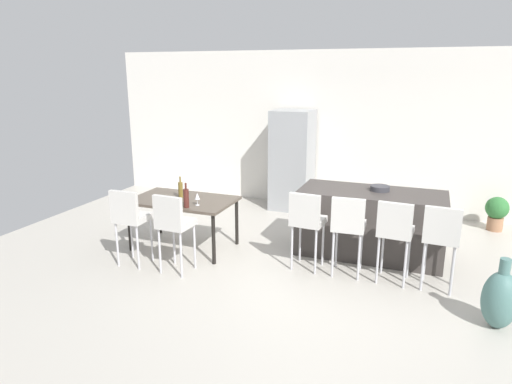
% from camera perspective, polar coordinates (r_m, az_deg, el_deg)
% --- Properties ---
extents(ground_plane, '(10.00, 10.00, 0.00)m').
position_cam_1_polar(ground_plane, '(6.03, 7.90, -9.90)').
color(ground_plane, '#ADA89E').
extents(back_wall, '(10.00, 0.12, 2.90)m').
position_cam_1_polar(back_wall, '(8.54, 13.06, 7.40)').
color(back_wall, silver).
rests_on(back_wall, ground_plane).
extents(kitchen_island, '(1.97, 0.87, 0.92)m').
position_cam_1_polar(kitchen_island, '(6.56, 14.16, -3.82)').
color(kitchen_island, '#383330').
rests_on(kitchen_island, ground_plane).
extents(bar_chair_left, '(0.42, 0.42, 1.05)m').
position_cam_1_polar(bar_chair_left, '(5.84, 6.43, -3.34)').
color(bar_chair_left, beige).
rests_on(bar_chair_left, ground_plane).
extents(bar_chair_middle, '(0.42, 0.42, 1.05)m').
position_cam_1_polar(bar_chair_middle, '(5.73, 11.54, -3.89)').
color(bar_chair_middle, beige).
rests_on(bar_chair_middle, ground_plane).
extents(bar_chair_right, '(0.43, 0.43, 1.05)m').
position_cam_1_polar(bar_chair_right, '(5.68, 17.10, -4.45)').
color(bar_chair_right, beige).
rests_on(bar_chair_right, ground_plane).
extents(bar_chair_far, '(0.42, 0.42, 1.05)m').
position_cam_1_polar(bar_chair_far, '(5.68, 22.30, -4.94)').
color(bar_chair_far, beige).
rests_on(bar_chair_far, ground_plane).
extents(dining_table, '(1.46, 0.90, 0.74)m').
position_cam_1_polar(dining_table, '(6.62, -9.15, -1.40)').
color(dining_table, '#4C4238').
rests_on(dining_table, ground_plane).
extents(dining_chair_near, '(0.41, 0.41, 1.05)m').
position_cam_1_polar(dining_chair_near, '(6.15, -15.60, -2.85)').
color(dining_chair_near, beige).
rests_on(dining_chair_near, ground_plane).
extents(dining_chair_far, '(0.42, 0.42, 1.05)m').
position_cam_1_polar(dining_chair_far, '(5.79, -10.37, -3.63)').
color(dining_chair_far, beige).
rests_on(dining_chair_far, ground_plane).
extents(wine_bottle_middle, '(0.07, 0.07, 0.34)m').
position_cam_1_polar(wine_bottle_middle, '(6.16, -8.78, -0.72)').
color(wine_bottle_middle, '#471E19').
rests_on(wine_bottle_middle, dining_table).
extents(wine_bottle_left, '(0.07, 0.07, 0.32)m').
position_cam_1_polar(wine_bottle_left, '(6.64, -9.47, 0.30)').
color(wine_bottle_left, brown).
rests_on(wine_bottle_left, dining_table).
extents(wine_glass_right, '(0.07, 0.07, 0.17)m').
position_cam_1_polar(wine_glass_right, '(6.24, -7.40, -0.56)').
color(wine_glass_right, silver).
rests_on(wine_glass_right, dining_table).
extents(refrigerator, '(0.72, 0.68, 1.84)m').
position_cam_1_polar(refrigerator, '(8.45, 4.57, 4.01)').
color(refrigerator, '#939699').
rests_on(refrigerator, ground_plane).
extents(fruit_bowl, '(0.26, 0.26, 0.07)m').
position_cam_1_polar(fruit_bowl, '(6.49, 15.33, 0.46)').
color(fruit_bowl, '#333338').
rests_on(fruit_bowl, kitchen_island).
extents(floor_vase, '(0.35, 0.35, 0.75)m').
position_cam_1_polar(floor_vase, '(5.27, 28.35, -11.79)').
color(floor_vase, '#47706B').
rests_on(floor_vase, ground_plane).
extents(potted_plant, '(0.36, 0.36, 0.56)m').
position_cam_1_polar(potted_plant, '(8.32, 28.02, -2.16)').
color(potted_plant, '#996B4C').
rests_on(potted_plant, ground_plane).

